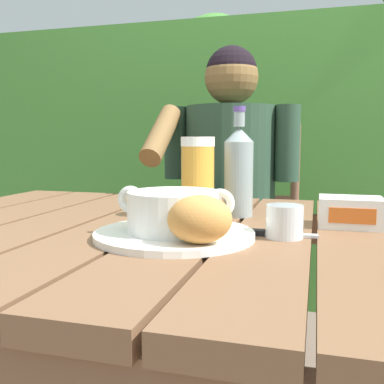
{
  "coord_description": "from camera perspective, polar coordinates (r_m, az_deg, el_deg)",
  "views": [
    {
      "loc": [
        0.23,
        -0.82,
        0.89
      ],
      "look_at": [
        -0.0,
        0.01,
        0.79
      ],
      "focal_mm": 41.33,
      "sensor_mm": 36.0,
      "label": 1
    }
  ],
  "objects": [
    {
      "name": "dining_table",
      "position": [
        0.89,
        0.15,
        -9.93
      ],
      "size": [
        1.37,
        0.93,
        0.72
      ],
      "color": "brown",
      "rests_on": "ground_plane"
    },
    {
      "name": "beer_glass",
      "position": [
        0.97,
        0.73,
        1.88
      ],
      "size": [
        0.07,
        0.07,
        0.18
      ],
      "color": "gold",
      "rests_on": "dining_table"
    },
    {
      "name": "soup_bowl",
      "position": [
        0.78,
        -2.3,
        -2.37
      ],
      "size": [
        0.21,
        0.16,
        0.08
      ],
      "color": "white",
      "rests_on": "serving_plate"
    },
    {
      "name": "bread_roll",
      "position": [
        0.68,
        1.02,
        -3.56
      ],
      "size": [
        0.12,
        0.1,
        0.08
      ],
      "color": "#CB8B43",
      "rests_on": "serving_plate"
    },
    {
      "name": "serving_plate",
      "position": [
        0.78,
        -2.29,
        -5.48
      ],
      "size": [
        0.28,
        0.28,
        0.01
      ],
      "color": "white",
      "rests_on": "dining_table"
    },
    {
      "name": "beer_bottle",
      "position": [
        0.99,
        6.03,
        2.83
      ],
      "size": [
        0.07,
        0.07,
        0.25
      ],
      "color": "gray",
      "rests_on": "dining_table"
    },
    {
      "name": "person_eating",
      "position": [
        1.57,
        4.58,
        0.33
      ],
      "size": [
        0.48,
        0.47,
        1.22
      ],
      "color": "#274230",
      "rests_on": "ground_plane"
    },
    {
      "name": "chair_near_diner",
      "position": [
        1.8,
        5.83,
        -6.41
      ],
      "size": [
        0.47,
        0.43,
        0.96
      ],
      "color": "brown",
      "rests_on": "ground_plane"
    },
    {
      "name": "hedge_backdrop",
      "position": [
        2.64,
        14.75,
        9.64
      ],
      "size": [
        3.58,
        0.97,
        2.43
      ],
      "color": "#448334",
      "rests_on": "ground_plane"
    },
    {
      "name": "water_glass_small",
      "position": [
        0.79,
        11.85,
        -3.74
      ],
      "size": [
        0.07,
        0.07,
        0.06
      ],
      "color": "silver",
      "rests_on": "dining_table"
    },
    {
      "name": "table_knife",
      "position": [
        0.81,
        9.21,
        -5.26
      ],
      "size": [
        0.16,
        0.03,
        0.01
      ],
      "color": "silver",
      "rests_on": "dining_table"
    },
    {
      "name": "butter_tub",
      "position": [
        0.93,
        19.77,
        -2.45
      ],
      "size": [
        0.12,
        0.09,
        0.06
      ],
      "color": "white",
      "rests_on": "dining_table"
    }
  ]
}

